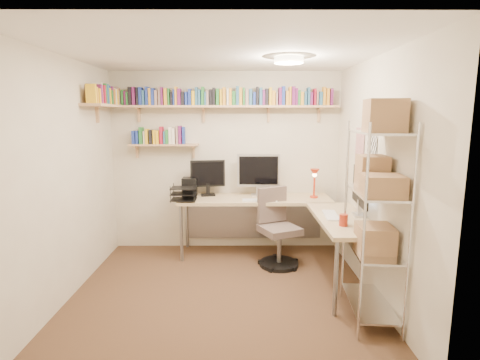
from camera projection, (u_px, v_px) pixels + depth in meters
name	position (u px, v px, depth m)	size (l,w,h in m)	color
ground	(222.00, 293.00, 4.06)	(3.20, 3.20, 0.00)	#402E1B
room_shell	(221.00, 151.00, 3.80)	(3.24, 3.04, 2.52)	beige
wall_shelves	(193.00, 105.00, 4.99)	(3.12, 1.09, 0.80)	tan
corner_desk	(266.00, 203.00, 4.83)	(2.39, 2.03, 1.38)	tan
office_chair	(277.00, 233.00, 4.78)	(0.58, 0.59, 0.99)	black
wire_rack	(377.00, 188.00, 3.33)	(0.46, 0.83, 2.04)	silver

